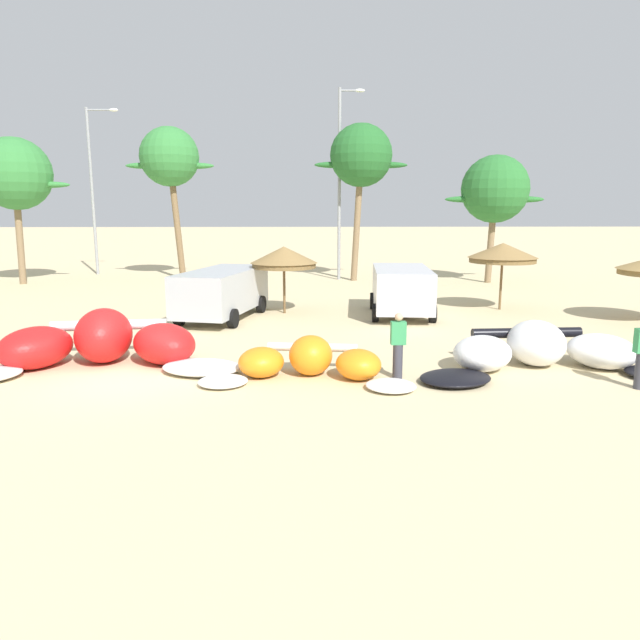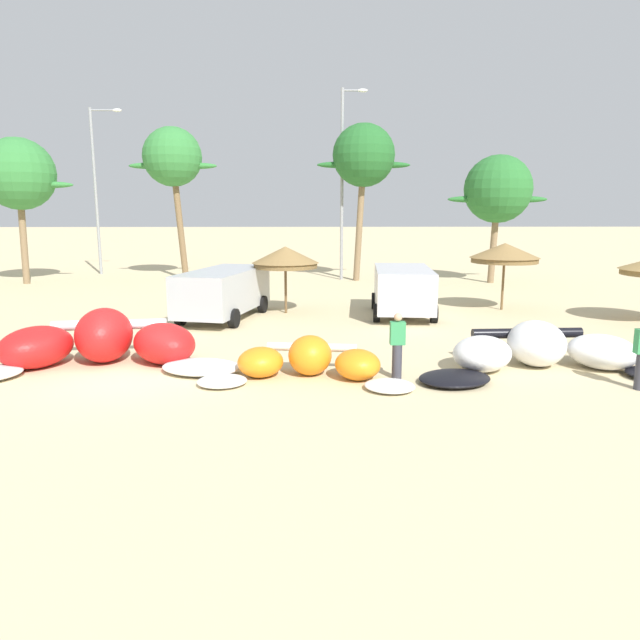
% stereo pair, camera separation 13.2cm
% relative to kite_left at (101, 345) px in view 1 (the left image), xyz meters
% --- Properties ---
extents(ground_plane, '(260.00, 260.00, 0.00)m').
position_rel_kite_left_xyz_m(ground_plane, '(1.09, -1.02, -0.56)').
color(ground_plane, beige).
extents(kite_left, '(7.70, 3.96, 1.45)m').
position_rel_kite_left_xyz_m(kite_left, '(0.00, 0.00, 0.00)').
color(kite_left, white).
rests_on(kite_left, ground).
extents(kite_left_of_center, '(5.34, 2.71, 0.99)m').
position_rel_kite_left_xyz_m(kite_left_of_center, '(5.47, -1.33, -0.17)').
color(kite_left_of_center, white).
rests_on(kite_left_of_center, ground).
extents(kite_center, '(7.34, 3.46, 1.19)m').
position_rel_kite_left_xyz_m(kite_center, '(11.48, -0.69, -0.10)').
color(kite_center, black).
rests_on(kite_center, ground).
extents(beach_umbrella_middle, '(2.64, 2.64, 2.65)m').
position_rel_kite_left_xyz_m(beach_umbrella_middle, '(4.61, 7.80, 1.67)').
color(beach_umbrella_middle, brown).
rests_on(beach_umbrella_middle, ground).
extents(beach_umbrella_near_palms, '(2.79, 2.79, 2.73)m').
position_rel_kite_left_xyz_m(beach_umbrella_near_palms, '(13.47, 8.37, 1.78)').
color(beach_umbrella_near_palms, brown).
rests_on(beach_umbrella_near_palms, ground).
extents(parked_van, '(2.63, 4.79, 1.84)m').
position_rel_kite_left_xyz_m(parked_van, '(9.17, 7.26, 0.54)').
color(parked_van, silver).
rests_on(parked_van, ground).
extents(parked_car_second, '(3.19, 5.44, 1.84)m').
position_rel_kite_left_xyz_m(parked_car_second, '(2.33, 6.76, 0.54)').
color(parked_car_second, '#B2B7BC').
rests_on(parked_car_second, ground).
extents(person_near_kites, '(0.36, 0.24, 1.62)m').
position_rel_kite_left_xyz_m(person_near_kites, '(7.62, -1.44, 0.26)').
color(person_near_kites, '#383842').
rests_on(person_near_kites, ground).
extents(palm_left, '(5.79, 3.86, 7.90)m').
position_rel_kite_left_xyz_m(palm_left, '(-10.10, 17.58, 5.36)').
color(palm_left, '#7F6647').
rests_on(palm_left, ground).
extents(palm_left_of_gap, '(5.07, 3.38, 8.75)m').
position_rel_kite_left_xyz_m(palm_left_of_gap, '(-2.25, 19.69, 6.41)').
color(palm_left_of_gap, brown).
rests_on(palm_left_of_gap, ground).
extents(palm_center_left, '(5.28, 3.52, 8.83)m').
position_rel_kite_left_xyz_m(palm_center_left, '(8.68, 18.63, 6.43)').
color(palm_center_left, '#7F6647').
rests_on(palm_center_left, ground).
extents(palm_center_right, '(5.55, 3.70, 7.04)m').
position_rel_kite_left_xyz_m(palm_center_right, '(16.00, 17.40, 4.58)').
color(palm_center_right, '#7F6647').
rests_on(palm_center_right, ground).
extents(lamppost_west, '(2.01, 0.24, 10.18)m').
position_rel_kite_left_xyz_m(lamppost_west, '(-7.56, 22.38, 5.11)').
color(lamppost_west, gray).
rests_on(lamppost_west, ground).
extents(lamppost_west_center, '(1.50, 0.24, 10.76)m').
position_rel_kite_left_xyz_m(lamppost_west_center, '(7.59, 19.12, 5.34)').
color(lamppost_west_center, gray).
rests_on(lamppost_west_center, ground).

